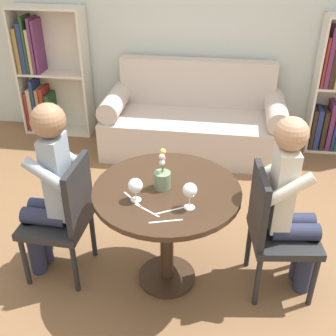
# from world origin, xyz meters

# --- Properties ---
(ground_plane) EXTENTS (16.00, 16.00, 0.00)m
(ground_plane) POSITION_xyz_m (0.00, 0.00, 0.00)
(ground_plane) COLOR brown
(back_wall) EXTENTS (5.20, 0.05, 2.70)m
(back_wall) POSITION_xyz_m (0.00, 2.37, 1.35)
(back_wall) COLOR silver
(back_wall) RESTS_ON ground_plane
(round_table) EXTENTS (0.93, 0.93, 0.76)m
(round_table) POSITION_xyz_m (0.00, 0.00, 0.61)
(round_table) COLOR #382619
(round_table) RESTS_ON ground_plane
(couch) EXTENTS (1.88, 0.80, 0.92)m
(couch) POSITION_xyz_m (0.00, 1.95, 0.31)
(couch) COLOR beige
(couch) RESTS_ON ground_plane
(bookshelf_left) EXTENTS (0.79, 0.28, 1.41)m
(bookshelf_left) POSITION_xyz_m (-1.71, 2.21, 0.66)
(bookshelf_left) COLOR silver
(bookshelf_left) RESTS_ON ground_plane
(chair_left) EXTENTS (0.44, 0.44, 0.90)m
(chair_left) POSITION_xyz_m (-0.69, -0.02, 0.49)
(chair_left) COLOR #232326
(chair_left) RESTS_ON ground_plane
(chair_right) EXTENTS (0.47, 0.47, 0.90)m
(chair_right) POSITION_xyz_m (0.69, 0.05, 0.49)
(chair_right) COLOR #232326
(chair_right) RESTS_ON ground_plane
(person_left) EXTENTS (0.43, 0.35, 1.29)m
(person_left) POSITION_xyz_m (-0.77, -0.01, 0.69)
(person_left) COLOR #282D47
(person_left) RESTS_ON ground_plane
(person_right) EXTENTS (0.44, 0.38, 1.26)m
(person_right) POSITION_xyz_m (0.77, 0.07, 0.67)
(person_right) COLOR #282D47
(person_right) RESTS_ON ground_plane
(wine_glass_left) EXTENTS (0.09, 0.09, 0.15)m
(wine_glass_left) POSITION_xyz_m (-0.16, -0.14, 0.86)
(wine_glass_left) COLOR white
(wine_glass_left) RESTS_ON round_table
(wine_glass_right) EXTENTS (0.09, 0.09, 0.16)m
(wine_glass_right) POSITION_xyz_m (0.16, -0.18, 0.88)
(wine_glass_right) COLOR white
(wine_glass_right) RESTS_ON round_table
(flower_vase) EXTENTS (0.10, 0.10, 0.27)m
(flower_vase) POSITION_xyz_m (-0.03, 0.01, 0.84)
(flower_vase) COLOR gray
(flower_vase) RESTS_ON round_table
(knife_left_setting) EXTENTS (0.17, 0.10, 0.00)m
(knife_left_setting) POSITION_xyz_m (0.05, -0.22, 0.76)
(knife_left_setting) COLOR silver
(knife_left_setting) RESTS_ON round_table
(fork_left_setting) EXTENTS (0.17, 0.11, 0.00)m
(fork_left_setting) POSITION_xyz_m (-0.08, -0.24, 0.76)
(fork_left_setting) COLOR silver
(fork_left_setting) RESTS_ON round_table
(knife_right_setting) EXTENTS (0.18, 0.07, 0.00)m
(knife_right_setting) POSITION_xyz_m (0.04, -0.32, 0.76)
(knife_right_setting) COLOR silver
(knife_right_setting) RESTS_ON round_table
(fork_right_setting) EXTENTS (0.14, 0.14, 0.00)m
(fork_right_setting) POSITION_xyz_m (-0.18, -0.14, 0.76)
(fork_right_setting) COLOR silver
(fork_right_setting) RESTS_ON round_table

